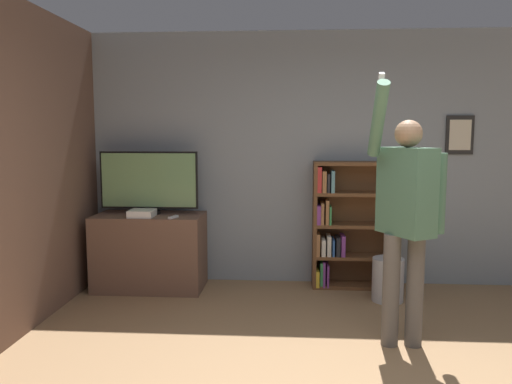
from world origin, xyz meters
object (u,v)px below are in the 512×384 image
game_console (142,213)px  waste_bin (388,280)px  bookshelf (347,225)px  television (149,182)px  person (406,211)px

game_console → waste_bin: game_console is taller
bookshelf → waste_bin: size_ratio=3.14×
television → bookshelf: size_ratio=0.76×
waste_bin → person: bearing=-95.1°
bookshelf → person: bearing=-80.2°
waste_bin → game_console: bearing=177.5°
television → game_console: size_ratio=4.13×
game_console → bookshelf: 2.14m
television → game_console: bearing=-100.7°
game_console → person: 2.63m
game_console → person: person is taller
person → television: bearing=-149.0°
person → waste_bin: (0.09, 1.04, -0.84)m
game_console → waste_bin: (2.45, -0.11, -0.61)m
television → person: size_ratio=0.50×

